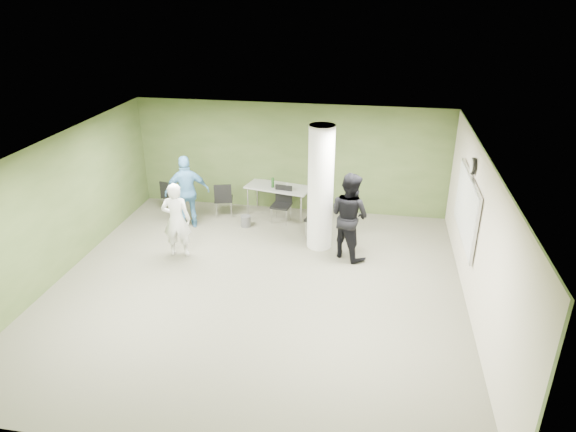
% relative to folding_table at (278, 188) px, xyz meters
% --- Properties ---
extents(floor, '(8.00, 8.00, 0.00)m').
position_rel_folding_table_xyz_m(floor, '(0.24, -3.55, -0.72)').
color(floor, '#5A5847').
rests_on(floor, ground).
extents(ceiling, '(8.00, 8.00, 0.00)m').
position_rel_folding_table_xyz_m(ceiling, '(0.24, -3.55, 2.08)').
color(ceiling, white).
rests_on(ceiling, wall_back).
extents(wall_back, '(8.00, 2.80, 0.02)m').
position_rel_folding_table_xyz_m(wall_back, '(0.24, 0.45, 0.68)').
color(wall_back, '#3D5226').
rests_on(wall_back, floor).
extents(wall_left, '(0.02, 8.00, 2.80)m').
position_rel_folding_table_xyz_m(wall_left, '(-3.76, -3.55, 0.68)').
color(wall_left, '#3D5226').
rests_on(wall_left, floor).
extents(wall_right_cream, '(0.02, 8.00, 2.80)m').
position_rel_folding_table_xyz_m(wall_right_cream, '(4.24, -3.55, 0.68)').
color(wall_right_cream, beige).
rests_on(wall_right_cream, floor).
extents(column, '(0.56, 0.56, 2.80)m').
position_rel_folding_table_xyz_m(column, '(1.24, -1.55, 0.68)').
color(column, silver).
rests_on(column, floor).
extents(whiteboard, '(0.05, 2.30, 1.30)m').
position_rel_folding_table_xyz_m(whiteboard, '(4.16, -2.35, 0.78)').
color(whiteboard, silver).
rests_on(whiteboard, wall_right_cream).
extents(wall_clock, '(0.06, 0.32, 0.32)m').
position_rel_folding_table_xyz_m(wall_clock, '(4.17, -2.35, 1.63)').
color(wall_clock, black).
rests_on(wall_clock, wall_right_cream).
extents(folding_table, '(1.73, 1.03, 1.02)m').
position_rel_folding_table_xyz_m(folding_table, '(0.00, 0.00, 0.00)').
color(folding_table, '#979892').
rests_on(folding_table, floor).
extents(wastebasket, '(0.24, 0.24, 0.28)m').
position_rel_folding_table_xyz_m(wastebasket, '(-0.65, -0.85, -0.58)').
color(wastebasket, '#4C4C4C').
rests_on(wastebasket, floor).
extents(chair_back_left, '(0.50, 0.50, 0.85)m').
position_rel_folding_table_xyz_m(chair_back_left, '(-2.80, -0.29, -0.23)').
color(chair_back_left, black).
rests_on(chair_back_left, floor).
extents(chair_back_right, '(0.55, 0.55, 0.91)m').
position_rel_folding_table_xyz_m(chair_back_right, '(-1.35, -0.35, -0.19)').
color(chair_back_right, black).
rests_on(chair_back_right, floor).
extents(chair_table_left, '(0.51, 0.51, 0.91)m').
position_rel_folding_table_xyz_m(chair_table_left, '(0.17, -0.36, -0.19)').
color(chair_table_left, black).
rests_on(chair_table_left, floor).
extents(chair_table_right, '(0.62, 0.62, 1.00)m').
position_rel_folding_table_xyz_m(chair_table_right, '(1.18, -1.06, -0.13)').
color(chair_table_right, black).
rests_on(chair_table_right, floor).
extents(woman_white, '(0.67, 0.50, 1.68)m').
position_rel_folding_table_xyz_m(woman_white, '(-1.74, -2.50, 0.12)').
color(woman_white, silver).
rests_on(woman_white, floor).
extents(man_black, '(1.18, 1.14, 1.91)m').
position_rel_folding_table_xyz_m(man_black, '(1.91, -1.91, 0.24)').
color(man_black, black).
rests_on(man_black, floor).
extents(man_blue, '(1.15, 0.82, 1.80)m').
position_rel_folding_table_xyz_m(man_blue, '(-2.01, -1.08, 0.18)').
color(man_blue, teal).
rests_on(man_blue, floor).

